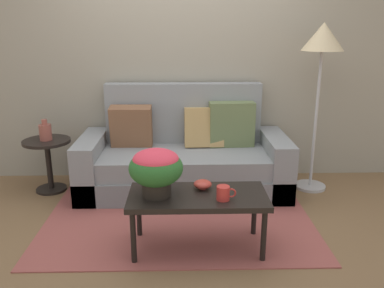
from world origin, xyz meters
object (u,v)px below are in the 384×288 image
object	(u,v)px
side_table	(48,156)
table_vase	(45,132)
floor_lamp	(322,49)
snack_bowl	(203,184)
couch	(184,158)
coffee_mug	(224,193)
coffee_table	(198,200)
potted_plant	(156,168)

from	to	relation	value
side_table	table_vase	xyz separation A→B (m)	(-0.00, -0.00, 0.25)
floor_lamp	snack_bowl	distance (m)	1.86
side_table	snack_bowl	xyz separation A→B (m)	(1.52, -1.06, 0.11)
side_table	floor_lamp	size ratio (longest dim) A/B	0.32
couch	coffee_mug	size ratio (longest dim) A/B	14.71
snack_bowl	table_vase	xyz separation A→B (m)	(-1.52, 1.06, 0.15)
coffee_table	floor_lamp	xyz separation A→B (m)	(1.24, 1.17, 1.03)
snack_bowl	side_table	bearing A→B (deg)	145.10
floor_lamp	table_vase	xyz separation A→B (m)	(-2.72, -0.00, -0.80)
couch	table_vase	bearing A→B (deg)	-178.81
coffee_table	table_vase	xyz separation A→B (m)	(-1.48, 1.16, 0.23)
coffee_table	floor_lamp	size ratio (longest dim) A/B	0.61
couch	coffee_mug	distance (m)	1.33
floor_lamp	potted_plant	distance (m)	2.09
snack_bowl	potted_plant	bearing A→B (deg)	-162.07
floor_lamp	snack_bowl	bearing A→B (deg)	-138.37
coffee_mug	potted_plant	bearing A→B (deg)	169.16
floor_lamp	snack_bowl	size ratio (longest dim) A/B	12.09
coffee_table	coffee_mug	size ratio (longest dim) A/B	7.26
snack_bowl	coffee_mug	bearing A→B (deg)	-55.63
side_table	coffee_mug	bearing A→B (deg)	-37.31
coffee_table	snack_bowl	bearing A→B (deg)	68.61
side_table	snack_bowl	world-z (taller)	side_table
couch	floor_lamp	size ratio (longest dim) A/B	1.24
side_table	potted_plant	xyz separation A→B (m)	(1.18, -1.17, 0.29)
table_vase	potted_plant	bearing A→B (deg)	-44.90
couch	coffee_mug	bearing A→B (deg)	-78.15
couch	side_table	distance (m)	1.39
coffee_table	coffee_mug	xyz separation A→B (m)	(0.18, -0.10, 0.10)
side_table	table_vase	size ratio (longest dim) A/B	2.58
side_table	floor_lamp	distance (m)	2.92
coffee_mug	floor_lamp	bearing A→B (deg)	50.20
coffee_table	side_table	bearing A→B (deg)	141.82
floor_lamp	coffee_mug	xyz separation A→B (m)	(-1.06, -1.27, -0.93)
coffee_table	side_table	size ratio (longest dim) A/B	1.90
coffee_mug	table_vase	bearing A→B (deg)	142.72
potted_plant	table_vase	distance (m)	1.66
coffee_table	coffee_mug	distance (m)	0.23
potted_plant	coffee_table	bearing A→B (deg)	1.61
couch	potted_plant	distance (m)	1.27
coffee_mug	snack_bowl	distance (m)	0.25
floor_lamp	couch	bearing A→B (deg)	178.88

